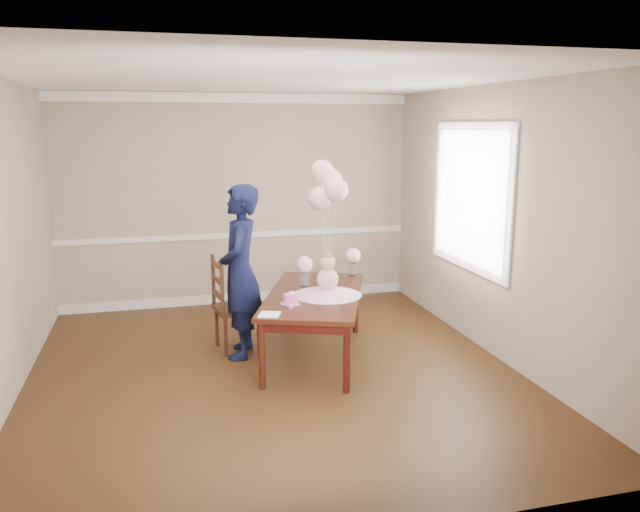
# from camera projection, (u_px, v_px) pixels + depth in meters

# --- Properties ---
(floor) EXTENTS (4.50, 5.00, 0.00)m
(floor) POSITION_uv_depth(u_px,v_px,m) (275.00, 373.00, 5.90)
(floor) COLOR black
(floor) RESTS_ON ground
(ceiling) EXTENTS (4.50, 5.00, 0.02)m
(ceiling) POSITION_uv_depth(u_px,v_px,m) (270.00, 77.00, 5.34)
(ceiling) COLOR white
(ceiling) RESTS_ON wall_back
(wall_back) EXTENTS (4.50, 0.02, 2.70)m
(wall_back) POSITION_uv_depth(u_px,v_px,m) (237.00, 201.00, 7.99)
(wall_back) COLOR gray
(wall_back) RESTS_ON floor
(wall_front) EXTENTS (4.50, 0.02, 2.70)m
(wall_front) POSITION_uv_depth(u_px,v_px,m) (358.00, 311.00, 3.25)
(wall_front) COLOR gray
(wall_front) RESTS_ON floor
(wall_left) EXTENTS (0.02, 5.00, 2.70)m
(wall_left) POSITION_uv_depth(u_px,v_px,m) (0.00, 244.00, 5.07)
(wall_left) COLOR gray
(wall_left) RESTS_ON floor
(wall_right) EXTENTS (0.02, 5.00, 2.70)m
(wall_right) POSITION_uv_depth(u_px,v_px,m) (496.00, 223.00, 6.18)
(wall_right) COLOR gray
(wall_right) RESTS_ON floor
(chair_rail_trim) EXTENTS (4.50, 0.02, 0.07)m
(chair_rail_trim) POSITION_uv_depth(u_px,v_px,m) (238.00, 235.00, 8.07)
(chair_rail_trim) COLOR silver
(chair_rail_trim) RESTS_ON wall_back
(crown_molding) EXTENTS (4.50, 0.02, 0.12)m
(crown_molding) POSITION_uv_depth(u_px,v_px,m) (235.00, 98.00, 7.71)
(crown_molding) COLOR white
(crown_molding) RESTS_ON wall_back
(baseboard_trim) EXTENTS (4.50, 0.02, 0.12)m
(baseboard_trim) POSITION_uv_depth(u_px,v_px,m) (240.00, 298.00, 8.25)
(baseboard_trim) COLOR silver
(baseboard_trim) RESTS_ON floor
(window_frame) EXTENTS (0.02, 1.66, 1.56)m
(window_frame) POSITION_uv_depth(u_px,v_px,m) (471.00, 197.00, 6.60)
(window_frame) COLOR white
(window_frame) RESTS_ON wall_right
(window_blinds) EXTENTS (0.01, 1.50, 1.40)m
(window_blinds) POSITION_uv_depth(u_px,v_px,m) (469.00, 197.00, 6.60)
(window_blinds) COLOR white
(window_blinds) RESTS_ON wall_right
(dining_table_top) EXTENTS (1.46, 1.98, 0.04)m
(dining_table_top) POSITION_uv_depth(u_px,v_px,m) (314.00, 295.00, 6.18)
(dining_table_top) COLOR black
(dining_table_top) RESTS_ON table_leg_fl
(table_apron) EXTENTS (1.34, 1.86, 0.09)m
(table_apron) POSITION_uv_depth(u_px,v_px,m) (314.00, 302.00, 6.19)
(table_apron) COLOR black
(table_apron) RESTS_ON table_leg_fl
(table_leg_fl) EXTENTS (0.08, 0.08, 0.62)m
(table_leg_fl) POSITION_uv_depth(u_px,v_px,m) (262.00, 356.00, 5.49)
(table_leg_fl) COLOR black
(table_leg_fl) RESTS_ON floor
(table_leg_fr) EXTENTS (0.08, 0.08, 0.62)m
(table_leg_fr) POSITION_uv_depth(u_px,v_px,m) (346.00, 359.00, 5.41)
(table_leg_fr) COLOR black
(table_leg_fr) RESTS_ON floor
(table_leg_bl) EXTENTS (0.08, 0.08, 0.62)m
(table_leg_bl) POSITION_uv_depth(u_px,v_px,m) (290.00, 304.00, 7.08)
(table_leg_bl) COLOR black
(table_leg_bl) RESTS_ON floor
(table_leg_br) EXTENTS (0.08, 0.08, 0.62)m
(table_leg_br) POSITION_uv_depth(u_px,v_px,m) (356.00, 306.00, 7.00)
(table_leg_br) COLOR black
(table_leg_br) RESTS_ON floor
(baby_skirt) EXTENTS (0.87, 0.87, 0.09)m
(baby_skirt) POSITION_uv_depth(u_px,v_px,m) (327.00, 290.00, 6.11)
(baby_skirt) COLOR #DFA4CB
(baby_skirt) RESTS_ON dining_table_top
(baby_torso) EXTENTS (0.21, 0.21, 0.21)m
(baby_torso) POSITION_uv_depth(u_px,v_px,m) (327.00, 279.00, 6.08)
(baby_torso) COLOR pink
(baby_torso) RESTS_ON baby_skirt
(baby_head) EXTENTS (0.15, 0.15, 0.15)m
(baby_head) POSITION_uv_depth(u_px,v_px,m) (327.00, 262.00, 6.05)
(baby_head) COLOR #CEAE8E
(baby_head) RESTS_ON baby_torso
(baby_hair) EXTENTS (0.11, 0.11, 0.11)m
(baby_hair) POSITION_uv_depth(u_px,v_px,m) (327.00, 257.00, 6.04)
(baby_hair) COLOR brown
(baby_hair) RESTS_ON baby_head
(cake_platter) EXTENTS (0.25, 0.25, 0.01)m
(cake_platter) POSITION_uv_depth(u_px,v_px,m) (291.00, 304.00, 5.80)
(cake_platter) COLOR silver
(cake_platter) RESTS_ON dining_table_top
(birthday_cake) EXTENTS (0.17, 0.17, 0.09)m
(birthday_cake) POSITION_uv_depth(u_px,v_px,m) (291.00, 299.00, 5.79)
(birthday_cake) COLOR #EA4999
(birthday_cake) RESTS_ON cake_platter
(cake_flower_a) EXTENTS (0.03, 0.03, 0.03)m
(cake_flower_a) POSITION_uv_depth(u_px,v_px,m) (290.00, 293.00, 5.78)
(cake_flower_a) COLOR white
(cake_flower_a) RESTS_ON birthday_cake
(cake_flower_b) EXTENTS (0.03, 0.03, 0.03)m
(cake_flower_b) POSITION_uv_depth(u_px,v_px,m) (294.00, 292.00, 5.79)
(cake_flower_b) COLOR white
(cake_flower_b) RESTS_ON birthday_cake
(rose_vase_near) EXTENTS (0.11, 0.11, 0.14)m
(rose_vase_near) POSITION_uv_depth(u_px,v_px,m) (304.00, 279.00, 6.43)
(rose_vase_near) COLOR silver
(rose_vase_near) RESTS_ON dining_table_top
(roses_near) EXTENTS (0.17, 0.17, 0.17)m
(roses_near) POSITION_uv_depth(u_px,v_px,m) (304.00, 264.00, 6.40)
(roses_near) COLOR beige
(roses_near) RESTS_ON rose_vase_near
(rose_vase_far) EXTENTS (0.11, 0.11, 0.14)m
(rose_vase_far) POSITION_uv_depth(u_px,v_px,m) (353.00, 270.00, 6.86)
(rose_vase_far) COLOR silver
(rose_vase_far) RESTS_ON dining_table_top
(roses_far) EXTENTS (0.17, 0.17, 0.17)m
(roses_far) POSITION_uv_depth(u_px,v_px,m) (353.00, 256.00, 6.83)
(roses_far) COLOR silver
(roses_far) RESTS_ON rose_vase_far
(napkin) EXTENTS (0.23, 0.23, 0.01)m
(napkin) POSITION_uv_depth(u_px,v_px,m) (269.00, 314.00, 5.47)
(napkin) COLOR white
(napkin) RESTS_ON dining_table_top
(balloon_weight) EXTENTS (0.05, 0.05, 0.02)m
(balloon_weight) POSITION_uv_depth(u_px,v_px,m) (328.00, 281.00, 6.64)
(balloon_weight) COLOR silver
(balloon_weight) RESTS_ON dining_table_top
(balloon_a) EXTENTS (0.25, 0.25, 0.25)m
(balloon_a) POSITION_uv_depth(u_px,v_px,m) (320.00, 198.00, 6.46)
(balloon_a) COLOR #FBB2C1
(balloon_a) RESTS_ON balloon_ribbon_a
(balloon_b) EXTENTS (0.25, 0.25, 0.25)m
(balloon_b) POSITION_uv_depth(u_px,v_px,m) (336.00, 190.00, 6.38)
(balloon_b) COLOR #F8AFBE
(balloon_b) RESTS_ON balloon_ribbon_b
(balloon_c) EXTENTS (0.25, 0.25, 0.25)m
(balloon_c) POSITION_uv_depth(u_px,v_px,m) (331.00, 180.00, 6.50)
(balloon_c) COLOR #F0AAC8
(balloon_c) RESTS_ON balloon_ribbon_c
(balloon_d) EXTENTS (0.25, 0.25, 0.25)m
(balloon_d) POSITION_uv_depth(u_px,v_px,m) (322.00, 172.00, 6.51)
(balloon_d) COLOR #FFB4C9
(balloon_d) RESTS_ON balloon_ribbon_d
(balloon_ribbon_a) EXTENTS (0.08, 0.03, 0.74)m
(balloon_ribbon_a) POSITION_uv_depth(u_px,v_px,m) (324.00, 246.00, 6.56)
(balloon_ribbon_a) COLOR white
(balloon_ribbon_a) RESTS_ON balloon_weight
(balloon_ribbon_b) EXTENTS (0.07, 0.08, 0.83)m
(balloon_ribbon_b) POSITION_uv_depth(u_px,v_px,m) (332.00, 243.00, 6.52)
(balloon_ribbon_b) COLOR silver
(balloon_ribbon_b) RESTS_ON balloon_weight
(balloon_ribbon_c) EXTENTS (0.05, 0.07, 0.92)m
(balloon_ribbon_c) POSITION_uv_depth(u_px,v_px,m) (329.00, 237.00, 6.58)
(balloon_ribbon_c) COLOR white
(balloon_ribbon_c) RESTS_ON balloon_weight
(balloon_ribbon_d) EXTENTS (0.04, 0.11, 1.01)m
(balloon_ribbon_d) POSITION_uv_depth(u_px,v_px,m) (325.00, 233.00, 6.59)
(balloon_ribbon_d) COLOR white
(balloon_ribbon_d) RESTS_ON balloon_weight
(dining_chair_seat) EXTENTS (0.49, 0.49, 0.05)m
(dining_chair_seat) POSITION_uv_depth(u_px,v_px,m) (237.00, 308.00, 6.46)
(dining_chair_seat) COLOR #331A0D
(dining_chair_seat) RESTS_ON chair_leg_fl
(chair_leg_fl) EXTENTS (0.04, 0.04, 0.42)m
(chair_leg_fl) POSITION_uv_depth(u_px,v_px,m) (226.00, 337.00, 6.28)
(chair_leg_fl) COLOR #36150E
(chair_leg_fl) RESTS_ON floor
(chair_leg_fr) EXTENTS (0.04, 0.04, 0.42)m
(chair_leg_fr) POSITION_uv_depth(u_px,v_px,m) (259.00, 332.00, 6.42)
(chair_leg_fr) COLOR #38120F
(chair_leg_fr) RESTS_ON floor
(chair_leg_bl) EXTENTS (0.04, 0.04, 0.42)m
(chair_leg_bl) POSITION_uv_depth(u_px,v_px,m) (217.00, 327.00, 6.59)
(chair_leg_bl) COLOR #38170F
(chair_leg_bl) RESTS_ON floor
(chair_leg_br) EXTENTS (0.04, 0.04, 0.42)m
(chair_leg_br) POSITION_uv_depth(u_px,v_px,m) (249.00, 323.00, 6.73)
(chair_leg_br) COLOR #35180E
(chair_leg_br) RESTS_ON floor
(chair_back_post_l) EXTENTS (0.04, 0.04, 0.55)m
(chair_back_post_l) POSITION_uv_depth(u_px,v_px,m) (222.00, 288.00, 6.16)
(chair_back_post_l) COLOR #351D0E
(chair_back_post_l) RESTS_ON dining_chair_seat
(chair_back_post_r) EXTENTS (0.04, 0.04, 0.55)m
(chair_back_post_r) POSITION_uv_depth(u_px,v_px,m) (213.00, 280.00, 6.48)
(chair_back_post_r) COLOR #3A210F
(chair_back_post_r) RESTS_ON dining_chair_seat
(chair_slat_low) EXTENTS (0.09, 0.39, 0.05)m
(chair_slat_low) POSITION_uv_depth(u_px,v_px,m) (218.00, 295.00, 6.35)
(chair_slat_low) COLOR #351A0E
(chair_slat_low) RESTS_ON dining_chair_seat
(chair_slat_mid) EXTENTS (0.09, 0.39, 0.05)m
(chair_slat_mid) POSITION_uv_depth(u_px,v_px,m) (217.00, 280.00, 6.31)
(chair_slat_mid) COLOR #361E0E
(chair_slat_mid) RESTS_ON dining_chair_seat
(chair_slat_top) EXTENTS (0.09, 0.39, 0.05)m
(chair_slat_top) POSITION_uv_depth(u_px,v_px,m) (217.00, 265.00, 6.28)
(chair_slat_top) COLOR #3E2311
(chair_slat_top) RESTS_ON dining_chair_seat
(woman) EXTENTS (0.56, 0.71, 1.74)m
(woman) POSITION_uv_depth(u_px,v_px,m) (240.00, 272.00, 6.20)
(woman) COLOR black
(woman) RESTS_ON floor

